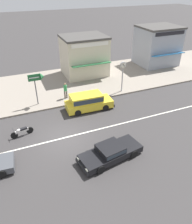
{
  "coord_description": "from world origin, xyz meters",
  "views": [
    {
      "loc": [
        -2.97,
        -13.54,
        10.82
      ],
      "look_at": [
        3.29,
        1.43,
        0.8
      ],
      "focal_mm": 35.0,
      "sensor_mm": 36.0,
      "label": 1
    }
  ],
  "objects_px": {
    "motorcycle_1": "(22,131)",
    "pedestrian_by_shop": "(65,89)",
    "shopfront_corner_warung": "(84,56)",
    "minivan_yellow_3": "(88,101)",
    "street_clock": "(123,70)",
    "arrow_signboard": "(40,78)",
    "shopfront_mid_block": "(157,45)",
    "sedan_black_4": "(110,152)"
  },
  "relations": [
    {
      "from": "sedan_black_4",
      "to": "shopfront_corner_warung",
      "type": "relative_size",
      "value": 0.9
    },
    {
      "from": "sedan_black_4",
      "to": "street_clock",
      "type": "distance_m",
      "value": 10.7
    },
    {
      "from": "sedan_black_4",
      "to": "motorcycle_1",
      "type": "xyz_separation_m",
      "value": [
        -5.39,
        4.99,
        -0.11
      ]
    },
    {
      "from": "sedan_black_4",
      "to": "pedestrian_by_shop",
      "type": "bearing_deg",
      "value": 92.58
    },
    {
      "from": "street_clock",
      "to": "shopfront_corner_warung",
      "type": "bearing_deg",
      "value": 107.59
    },
    {
      "from": "minivan_yellow_3",
      "to": "pedestrian_by_shop",
      "type": "distance_m",
      "value": 3.08
    },
    {
      "from": "sedan_black_4",
      "to": "street_clock",
      "type": "bearing_deg",
      "value": 57.34
    },
    {
      "from": "motorcycle_1",
      "to": "street_clock",
      "type": "relative_size",
      "value": 0.54
    },
    {
      "from": "pedestrian_by_shop",
      "to": "shopfront_corner_warung",
      "type": "height_order",
      "value": "shopfront_corner_warung"
    },
    {
      "from": "minivan_yellow_3",
      "to": "shopfront_mid_block",
      "type": "xyz_separation_m",
      "value": [
        13.5,
        8.1,
        1.9
      ]
    },
    {
      "from": "sedan_black_4",
      "to": "motorcycle_1",
      "type": "bearing_deg",
      "value": 137.17
    },
    {
      "from": "shopfront_mid_block",
      "to": "street_clock",
      "type": "bearing_deg",
      "value": -145.06
    },
    {
      "from": "sedan_black_4",
      "to": "shopfront_corner_warung",
      "type": "xyz_separation_m",
      "value": [
        3.66,
        15.14,
        2.02
      ]
    },
    {
      "from": "street_clock",
      "to": "pedestrian_by_shop",
      "type": "relative_size",
      "value": 1.99
    },
    {
      "from": "street_clock",
      "to": "motorcycle_1",
      "type": "bearing_deg",
      "value": -160.83
    },
    {
      "from": "sedan_black_4",
      "to": "arrow_signboard",
      "type": "bearing_deg",
      "value": 106.59
    },
    {
      "from": "sedan_black_4",
      "to": "shopfront_mid_block",
      "type": "relative_size",
      "value": 0.89
    },
    {
      "from": "arrow_signboard",
      "to": "shopfront_corner_warung",
      "type": "bearing_deg",
      "value": 41.6
    },
    {
      "from": "motorcycle_1",
      "to": "shopfront_corner_warung",
      "type": "height_order",
      "value": "shopfront_corner_warung"
    },
    {
      "from": "minivan_yellow_3",
      "to": "pedestrian_by_shop",
      "type": "relative_size",
      "value": 2.76
    },
    {
      "from": "motorcycle_1",
      "to": "arrow_signboard",
      "type": "height_order",
      "value": "arrow_signboard"
    },
    {
      "from": "motorcycle_1",
      "to": "shopfront_corner_warung",
      "type": "distance_m",
      "value": 13.76
    },
    {
      "from": "pedestrian_by_shop",
      "to": "shopfront_corner_warung",
      "type": "bearing_deg",
      "value": 53.48
    },
    {
      "from": "shopfront_corner_warung",
      "to": "minivan_yellow_3",
      "type": "bearing_deg",
      "value": -108.11
    },
    {
      "from": "minivan_yellow_3",
      "to": "shopfront_corner_warung",
      "type": "bearing_deg",
      "value": 71.89
    },
    {
      "from": "arrow_signboard",
      "to": "minivan_yellow_3",
      "type": "bearing_deg",
      "value": -33.9
    },
    {
      "from": "shopfront_corner_warung",
      "to": "street_clock",
      "type": "bearing_deg",
      "value": -72.41
    },
    {
      "from": "arrow_signboard",
      "to": "shopfront_mid_block",
      "type": "xyz_separation_m",
      "value": [
        17.26,
        5.58,
        -0.06
      ]
    },
    {
      "from": "motorcycle_1",
      "to": "arrow_signboard",
      "type": "relative_size",
      "value": 0.57
    },
    {
      "from": "motorcycle_1",
      "to": "pedestrian_by_shop",
      "type": "xyz_separation_m",
      "value": [
        4.95,
        4.62,
        0.7
      ]
    },
    {
      "from": "motorcycle_1",
      "to": "pedestrian_by_shop",
      "type": "height_order",
      "value": "pedestrian_by_shop"
    },
    {
      "from": "shopfront_mid_block",
      "to": "arrow_signboard",
      "type": "bearing_deg",
      "value": -162.1
    },
    {
      "from": "shopfront_corner_warung",
      "to": "shopfront_mid_block",
      "type": "xyz_separation_m",
      "value": [
        10.8,
        -0.16,
        0.19
      ]
    },
    {
      "from": "arrow_signboard",
      "to": "street_clock",
      "type": "bearing_deg",
      "value": -3.86
    },
    {
      "from": "street_clock",
      "to": "shopfront_mid_block",
      "type": "relative_size",
      "value": 0.62
    },
    {
      "from": "sedan_black_4",
      "to": "pedestrian_by_shop",
      "type": "distance_m",
      "value": 9.64
    },
    {
      "from": "minivan_yellow_3",
      "to": "pedestrian_by_shop",
      "type": "height_order",
      "value": "pedestrian_by_shop"
    },
    {
      "from": "minivan_yellow_3",
      "to": "motorcycle_1",
      "type": "distance_m",
      "value": 6.63
    },
    {
      "from": "minivan_yellow_3",
      "to": "arrow_signboard",
      "type": "distance_m",
      "value": 4.93
    },
    {
      "from": "arrow_signboard",
      "to": "shopfront_corner_warung",
      "type": "xyz_separation_m",
      "value": [
        6.46,
        5.74,
        -0.25
      ]
    },
    {
      "from": "pedestrian_by_shop",
      "to": "shopfront_corner_warung",
      "type": "xyz_separation_m",
      "value": [
        4.09,
        5.53,
        1.43
      ]
    },
    {
      "from": "motorcycle_1",
      "to": "pedestrian_by_shop",
      "type": "distance_m",
      "value": 6.81
    }
  ]
}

